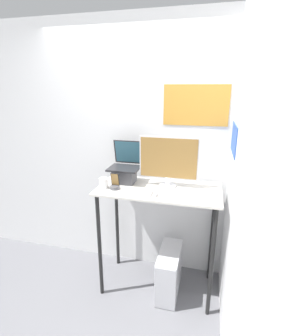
{
  "coord_description": "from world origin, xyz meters",
  "views": [
    {
      "loc": [
        0.41,
        -1.89,
        1.94
      ],
      "look_at": [
        -0.14,
        0.28,
        1.24
      ],
      "focal_mm": 28.0,
      "sensor_mm": 36.0,
      "label": 1
    }
  ],
  "objects": [
    {
      "name": "computer_tower",
      "position": [
        0.12,
        0.24,
        0.22
      ],
      "size": [
        0.19,
        0.49,
        0.45
      ],
      "color": "silver",
      "rests_on": "ground_plane"
    },
    {
      "name": "laptop",
      "position": [
        -0.35,
        0.37,
        1.17
      ],
      "size": [
        0.29,
        0.29,
        0.38
      ],
      "color": "#4C4C51",
      "rests_on": "desk"
    },
    {
      "name": "wall_side_right",
      "position": [
        0.64,
        0.0,
        1.3
      ],
      "size": [
        0.06,
        6.0,
        2.6
      ],
      "color": "silver",
      "rests_on": "ground_plane"
    },
    {
      "name": "cell_phone",
      "position": [
        -0.38,
        0.17,
        1.1
      ],
      "size": [
        0.09,
        0.09,
        0.15
      ],
      "color": "#4C4C51",
      "rests_on": "desk"
    },
    {
      "name": "desk",
      "position": [
        0.0,
        0.28,
        0.9
      ],
      "size": [
        1.11,
        0.57,
        1.06
      ],
      "color": "beige",
      "rests_on": "ground_plane"
    },
    {
      "name": "ground_plane",
      "position": [
        0.0,
        0.0,
        0.0
      ],
      "size": [
        12.0,
        12.0,
        0.0
      ],
      "primitive_type": "plane",
      "color": "slate"
    },
    {
      "name": "mouse",
      "position": [
        0.01,
        0.1,
        1.08
      ],
      "size": [
        0.03,
        0.05,
        0.02
      ],
      "color": "#99999E",
      "rests_on": "desk"
    },
    {
      "name": "monitor",
      "position": [
        0.07,
        0.34,
        1.3
      ],
      "size": [
        0.53,
        0.15,
        0.46
      ],
      "color": "silver",
      "rests_on": "desk"
    },
    {
      "name": "keyboard",
      "position": [
        -0.15,
        0.12,
        1.07
      ],
      "size": [
        0.25,
        0.12,
        0.02
      ],
      "color": "silver",
      "rests_on": "desk"
    },
    {
      "name": "mug",
      "position": [
        -0.49,
        0.16,
        1.11
      ],
      "size": [
        0.08,
        0.08,
        0.1
      ],
      "color": "white",
      "rests_on": "desk"
    },
    {
      "name": "wall_back",
      "position": [
        0.0,
        0.65,
        1.3
      ],
      "size": [
        6.0,
        0.06,
        2.6
      ],
      "color": "silver",
      "rests_on": "ground_plane"
    }
  ]
}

